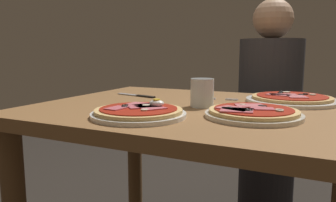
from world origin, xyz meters
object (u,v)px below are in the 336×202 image
water_glass_near (202,95)px  fork (213,99)px  diner_person (268,120)px  pizza_across_right (291,99)px  pizza_foreground (139,112)px  pizza_across_left (253,113)px  knife (138,96)px  dining_table (196,143)px

water_glass_near → fork: size_ratio=0.58×
water_glass_near → fork: (-0.02, 0.18, -0.04)m
water_glass_near → diner_person: 0.80m
diner_person → pizza_across_right: bearing=106.1°
pizza_foreground → pizza_across_right: size_ratio=0.84×
pizza_across_right → fork: bearing=-169.8°
pizza_across_left → water_glass_near: (-0.19, 0.10, 0.03)m
pizza_across_left → pizza_foreground: bearing=-156.0°
pizza_across_left → water_glass_near: size_ratio=2.87×
fork → knife: bearing=-170.5°
knife → diner_person: diner_person is taller
pizza_foreground → pizza_across_left: 0.31m
dining_table → fork: bearing=89.7°
dining_table → water_glass_near: water_glass_near is taller
water_glass_near → pizza_across_right: bearing=41.6°
pizza_foreground → knife: size_ratio=1.36×
pizza_foreground → knife: bearing=121.0°
pizza_across_right → pizza_across_left: bearing=-101.7°
fork → knife: 0.30m
diner_person → pizza_across_left: bearing=95.7°
knife → diner_person: bearing=56.8°
pizza_across_left → fork: (-0.20, 0.28, -0.01)m
pizza_foreground → diner_person: diner_person is taller
water_glass_near → pizza_across_left: bearing=-29.4°
knife → fork: bearing=9.5°
diner_person → fork: bearing=78.6°
pizza_foreground → water_glass_near: (0.10, 0.23, 0.03)m
pizza_across_left → knife: size_ratio=1.36×
pizza_across_left → diner_person: size_ratio=0.22×
dining_table → water_glass_near: (0.02, -0.01, 0.17)m
pizza_foreground → water_glass_near: bearing=66.7°
dining_table → water_glass_near: 0.17m
water_glass_near → diner_person: size_ratio=0.08×
pizza_across_left → fork: pizza_across_left is taller
pizza_across_right → knife: bearing=-170.1°
pizza_across_left → knife: pizza_across_left is taller
fork → knife: knife is taller
pizza_across_right → water_glass_near: bearing=-138.4°
water_glass_near → knife: water_glass_near is taller
pizza_across_left → fork: 0.35m
dining_table → pizza_across_left: (0.20, -0.11, 0.14)m
pizza_across_left → diner_person: bearing=95.7°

